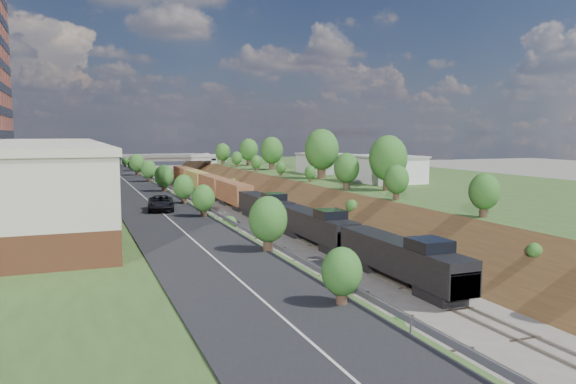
% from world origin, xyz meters
% --- Properties ---
extents(ground, '(400.00, 400.00, 0.00)m').
position_xyz_m(ground, '(0.00, 0.00, 0.00)').
color(ground, '#6B665B').
rests_on(ground, ground).
extents(platform_left, '(44.00, 180.00, 5.00)m').
position_xyz_m(platform_left, '(-33.00, 60.00, 2.50)').
color(platform_left, '#354E20').
rests_on(platform_left, ground).
extents(platform_right, '(44.00, 180.00, 5.00)m').
position_xyz_m(platform_right, '(33.00, 60.00, 2.50)').
color(platform_right, '#354E20').
rests_on(platform_right, ground).
extents(embankment_left, '(10.00, 180.00, 10.00)m').
position_xyz_m(embankment_left, '(-11.00, 60.00, 0.00)').
color(embankment_left, brown).
rests_on(embankment_left, ground).
extents(embankment_right, '(10.00, 180.00, 10.00)m').
position_xyz_m(embankment_right, '(11.00, 60.00, 0.00)').
color(embankment_right, brown).
rests_on(embankment_right, ground).
extents(rail_left_track, '(1.58, 180.00, 0.18)m').
position_xyz_m(rail_left_track, '(-2.60, 60.00, 0.09)').
color(rail_left_track, gray).
rests_on(rail_left_track, ground).
extents(rail_right_track, '(1.58, 180.00, 0.18)m').
position_xyz_m(rail_right_track, '(2.60, 60.00, 0.09)').
color(rail_right_track, gray).
rests_on(rail_right_track, ground).
extents(road, '(8.00, 180.00, 0.10)m').
position_xyz_m(road, '(-15.50, 60.00, 5.05)').
color(road, black).
rests_on(road, platform_left).
extents(guardrail, '(0.10, 171.00, 0.70)m').
position_xyz_m(guardrail, '(-11.40, 59.80, 5.55)').
color(guardrail, '#99999E').
rests_on(guardrail, platform_left).
extents(commercial_building, '(14.30, 62.30, 7.00)m').
position_xyz_m(commercial_building, '(-28.00, 38.00, 8.51)').
color(commercial_building, brown).
rests_on(commercial_building, platform_left).
extents(overpass, '(24.50, 8.30, 7.40)m').
position_xyz_m(overpass, '(0.00, 122.00, 4.92)').
color(overpass, gray).
rests_on(overpass, ground).
extents(white_building_near, '(9.00, 12.00, 4.00)m').
position_xyz_m(white_building_near, '(23.50, 52.00, 7.00)').
color(white_building_near, silver).
rests_on(white_building_near, platform_right).
extents(white_building_far, '(8.00, 10.00, 3.60)m').
position_xyz_m(white_building_far, '(23.00, 74.00, 6.80)').
color(white_building_far, silver).
rests_on(white_building_far, platform_right).
extents(tree_right_large, '(5.25, 5.25, 7.61)m').
position_xyz_m(tree_right_large, '(17.00, 40.00, 9.38)').
color(tree_right_large, '#473323').
rests_on(tree_right_large, platform_right).
extents(tree_left_crest, '(2.45, 2.45, 3.55)m').
position_xyz_m(tree_left_crest, '(-11.80, 20.00, 7.04)').
color(tree_left_crest, '#473323').
rests_on(tree_left_crest, platform_left).
extents(freight_train, '(2.88, 116.30, 4.55)m').
position_xyz_m(freight_train, '(2.60, 65.60, 2.47)').
color(freight_train, black).
rests_on(freight_train, ground).
extents(suv, '(3.20, 5.72, 1.51)m').
position_xyz_m(suv, '(-15.35, 30.08, 5.86)').
color(suv, black).
rests_on(suv, road).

